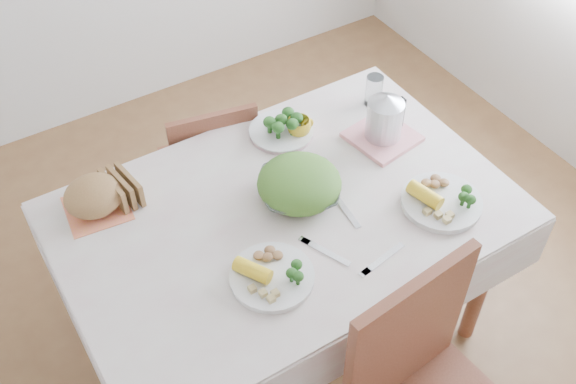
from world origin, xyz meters
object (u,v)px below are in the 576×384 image
dinner_plate_right (441,202)px  electric_kettle (385,113)px  salad_bowl (299,190)px  chair_far (208,156)px  yellow_mug (299,127)px  dinner_plate_left (272,277)px  dining_table (286,279)px

dinner_plate_right → electric_kettle: (0.03, 0.37, 0.11)m
salad_bowl → chair_far: bearing=94.6°
electric_kettle → yellow_mug: bearing=149.7°
salad_bowl → yellow_mug: (0.17, 0.27, 0.00)m
chair_far → electric_kettle: size_ratio=4.42×
dinner_plate_right → electric_kettle: bearing=84.7°
dinner_plate_left → yellow_mug: yellow_mug is taller
dining_table → dinner_plate_right: size_ratio=5.10×
salad_bowl → yellow_mug: bearing=57.7°
salad_bowl → electric_kettle: bearing=11.9°
chair_far → yellow_mug: chair_far is taller
chair_far → yellow_mug: size_ratio=9.12×
dining_table → electric_kettle: (0.49, 0.12, 0.51)m
dinner_plate_left → yellow_mug: (0.43, 0.53, 0.02)m
dinner_plate_left → dinner_plate_right: (0.65, -0.03, 0.00)m
chair_far → dinner_plate_right: (0.44, -0.93, 0.31)m
salad_bowl → dinner_plate_right: size_ratio=0.98×
dining_table → yellow_mug: bearing=51.3°
dinner_plate_right → yellow_mug: yellow_mug is taller
dinner_plate_left → dinner_plate_right: 0.65m
dinner_plate_left → electric_kettle: size_ratio=1.41×
chair_far → salad_bowl: size_ratio=3.06×
salad_bowl → electric_kettle: (0.42, 0.09, 0.09)m
chair_far → dinner_plate_right: size_ratio=3.00×
dining_table → chair_far: chair_far is taller
chair_far → salad_bowl: 0.73m
dining_table → chair_far: 0.68m
dinner_plate_left → electric_kettle: (0.68, 0.34, 0.11)m
yellow_mug → electric_kettle: 0.32m
chair_far → yellow_mug: bearing=132.3°
salad_bowl → dinner_plate_left: (-0.26, -0.25, -0.02)m
chair_far → salad_bowl: chair_far is taller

